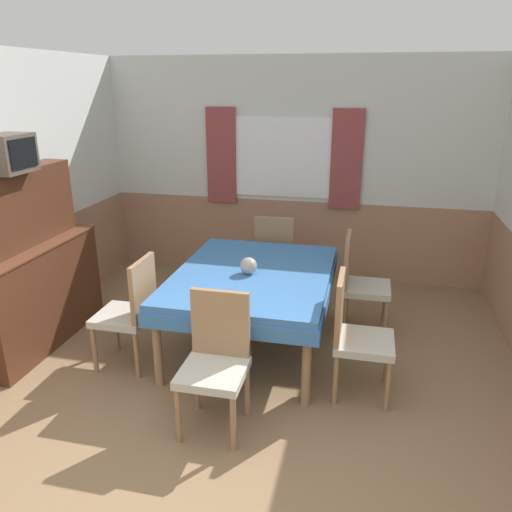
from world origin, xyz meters
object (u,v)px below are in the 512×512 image
at_px(sideboard, 31,273).
at_px(chair_head_near, 216,358).
at_px(chair_head_window, 276,254).
at_px(chair_right_far, 359,280).
at_px(vase, 248,266).
at_px(dining_table, 253,282).
at_px(tv, 8,154).
at_px(chair_left_near, 131,309).
at_px(chair_right_near, 355,333).

bearing_deg(sideboard, chair_head_near, -21.02).
relative_size(chair_head_window, chair_head_near, 1.00).
relative_size(chair_right_far, sideboard, 0.60).
bearing_deg(vase, dining_table, 62.97).
bearing_deg(tv, chair_head_near, -18.94).
xyz_separation_m(dining_table, chair_right_far, (0.92, 0.54, -0.11)).
distance_m(sideboard, tv, 1.09).
relative_size(dining_table, chair_right_far, 1.82).
height_order(chair_head_window, tv, tv).
distance_m(chair_left_near, sideboard, 1.08).
relative_size(chair_head_near, vase, 6.51).
height_order(dining_table, chair_right_far, chair_right_far).
bearing_deg(dining_table, chair_head_near, -90.00).
xyz_separation_m(chair_head_near, chair_right_near, (0.92, 0.58, 0.00)).
xyz_separation_m(chair_left_near, sideboard, (-1.05, 0.17, 0.16)).
bearing_deg(chair_left_near, vase, -61.54).
distance_m(chair_head_near, chair_left_near, 1.09).
distance_m(chair_right_near, tv, 3.10).
relative_size(chair_left_near, tv, 2.45).
bearing_deg(vase, chair_head_near, -88.57).
distance_m(chair_right_near, chair_left_near, 1.84).
height_order(chair_right_near, chair_left_near, same).
relative_size(dining_table, chair_left_near, 1.82).
distance_m(dining_table, vase, 0.18).
bearing_deg(chair_head_window, chair_head_near, -90.00).
bearing_deg(tv, dining_table, 13.50).
xyz_separation_m(dining_table, sideboard, (-1.97, -0.36, 0.05)).
bearing_deg(chair_right_near, tv, -91.53).
bearing_deg(chair_left_near, chair_right_far, -59.76).
bearing_deg(chair_right_near, dining_table, -120.24).
distance_m(chair_left_near, vase, 1.06).
distance_m(chair_head_near, vase, 1.10).
height_order(chair_right_far, tv, tv).
height_order(chair_left_near, sideboard, sideboard).
bearing_deg(vase, chair_left_near, -151.54).
height_order(chair_head_near, chair_left_near, same).
bearing_deg(chair_left_near, dining_table, -59.76).
xyz_separation_m(chair_left_near, tv, (-1.00, 0.08, 1.24)).
distance_m(dining_table, sideboard, 2.00).
xyz_separation_m(chair_head_near, tv, (-1.92, 0.66, 1.24)).
bearing_deg(tv, vase, 12.19).
xyz_separation_m(sideboard, tv, (0.05, -0.10, 1.08)).
bearing_deg(chair_head_near, tv, -18.94).
relative_size(dining_table, tv, 4.47).
relative_size(chair_head_window, vase, 6.51).
distance_m(dining_table, chair_head_window, 1.12).
bearing_deg(vase, chair_right_far, 31.86).
height_order(dining_table, chair_head_near, chair_head_near).
bearing_deg(chair_right_far, sideboard, -72.72).
height_order(chair_left_near, chair_right_far, same).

